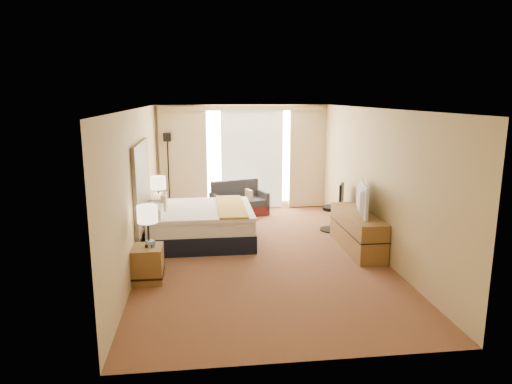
{
  "coord_description": "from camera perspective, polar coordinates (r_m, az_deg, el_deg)",
  "views": [
    {
      "loc": [
        -1.02,
        -7.84,
        2.81
      ],
      "look_at": [
        -0.02,
        0.4,
        1.06
      ],
      "focal_mm": 32.0,
      "sensor_mm": 36.0,
      "label": 1
    }
  ],
  "objects": [
    {
      "name": "desk_chair",
      "position": [
        9.77,
        9.84,
        -2.21
      ],
      "size": [
        0.52,
        0.51,
        1.02
      ],
      "rotation": [
        0.0,
        0.0,
        -0.43
      ],
      "color": "black",
      "rests_on": "floor"
    },
    {
      "name": "bed",
      "position": [
        9.02,
        -6.95,
        -3.96
      ],
      "size": [
        2.0,
        1.83,
        0.97
      ],
      "color": "black",
      "rests_on": "floor"
    },
    {
      "name": "wall_right",
      "position": [
        8.57,
        14.53,
        1.39
      ],
      "size": [
        0.02,
        7.0,
        2.6
      ],
      "primitive_type": "cube",
      "color": "tan",
      "rests_on": "ground"
    },
    {
      "name": "floor",
      "position": [
        8.39,
        0.45,
        -7.64
      ],
      "size": [
        4.2,
        7.0,
        0.02
      ],
      "primitive_type": "cube",
      "color": "#511C17",
      "rests_on": "ground"
    },
    {
      "name": "lamp_right",
      "position": [
        9.56,
        -12.14,
        1.05
      ],
      "size": [
        0.31,
        0.31,
        0.65
      ],
      "color": "black",
      "rests_on": "nightstand_right"
    },
    {
      "name": "wall_back",
      "position": [
        11.49,
        -1.78,
        4.37
      ],
      "size": [
        4.2,
        0.02,
        2.6
      ],
      "primitive_type": "cube",
      "color": "tan",
      "rests_on": "ground"
    },
    {
      "name": "window",
      "position": [
        11.48,
        -0.52,
        4.47
      ],
      "size": [
        2.3,
        0.02,
        2.3
      ],
      "primitive_type": "cube",
      "color": "silver",
      "rests_on": "wall_back"
    },
    {
      "name": "ceiling",
      "position": [
        7.91,
        0.48,
        10.4
      ],
      "size": [
        4.2,
        7.0,
        0.02
      ],
      "primitive_type": "cube",
      "color": "silver",
      "rests_on": "wall_back"
    },
    {
      "name": "wall_left",
      "position": [
        8.06,
        -14.51,
        0.74
      ],
      "size": [
        0.02,
        7.0,
        2.6
      ],
      "primitive_type": "cube",
      "color": "tan",
      "rests_on": "ground"
    },
    {
      "name": "telephone",
      "position": [
        9.43,
        -11.81,
        -1.96
      ],
      "size": [
        0.2,
        0.16,
        0.08
      ],
      "primitive_type": "cube",
      "rotation": [
        0.0,
        0.0,
        0.04
      ],
      "color": "black",
      "rests_on": "nightstand_right"
    },
    {
      "name": "floor_lamp",
      "position": [
        11.26,
        -10.95,
        4.39
      ],
      "size": [
        0.25,
        0.25,
        1.94
      ],
      "color": "black",
      "rests_on": "floor"
    },
    {
      "name": "media_dresser",
      "position": [
        8.7,
        12.54,
        -4.8
      ],
      "size": [
        0.5,
        1.8,
        0.7
      ],
      "primitive_type": "cube",
      "color": "brown",
      "rests_on": "floor"
    },
    {
      "name": "curtains",
      "position": [
        11.36,
        -1.75,
        4.83
      ],
      "size": [
        4.12,
        0.19,
        2.56
      ],
      "color": "beige",
      "rests_on": "floor"
    },
    {
      "name": "tissue_box",
      "position": [
        7.19,
        -13.05,
        -6.3
      ],
      "size": [
        0.14,
        0.14,
        0.1
      ],
      "primitive_type": "cube",
      "rotation": [
        0.0,
        0.0,
        0.4
      ],
      "color": "#82A3C9",
      "rests_on": "nightstand_left"
    },
    {
      "name": "lamp_left",
      "position": [
        7.07,
        -13.42,
        -2.8
      ],
      "size": [
        0.31,
        0.31,
        0.65
      ],
      "color": "black",
      "rests_on": "nightstand_left"
    },
    {
      "name": "nightstand_left",
      "position": [
        7.3,
        -13.34,
        -8.74
      ],
      "size": [
        0.45,
        0.52,
        0.55
      ],
      "primitive_type": "cube",
      "color": "brown",
      "rests_on": "floor"
    },
    {
      "name": "nightstand_right",
      "position": [
        9.67,
        -11.75,
        -3.53
      ],
      "size": [
        0.45,
        0.52,
        0.55
      ],
      "primitive_type": "cube",
      "color": "brown",
      "rests_on": "floor"
    },
    {
      "name": "wall_front",
      "position": [
        4.71,
        5.97,
        -6.87
      ],
      "size": [
        4.2,
        0.02,
        2.6
      ],
      "primitive_type": "cube",
      "color": "tan",
      "rests_on": "ground"
    },
    {
      "name": "loveseat",
      "position": [
        10.98,
        -2.16,
        -1.48
      ],
      "size": [
        1.45,
        1.06,
        0.81
      ],
      "rotation": [
        0.0,
        0.0,
        0.32
      ],
      "color": "#4E1618",
      "rests_on": "floor"
    },
    {
      "name": "headboard",
      "position": [
        8.25,
        -14.05,
        0.88
      ],
      "size": [
        0.06,
        1.85,
        1.5
      ],
      "primitive_type": "cube",
      "color": "black",
      "rests_on": "wall_left"
    },
    {
      "name": "television",
      "position": [
        8.43,
        12.65,
        -0.86
      ],
      "size": [
        0.37,
        1.0,
        0.58
      ],
      "primitive_type": "imported",
      "rotation": [
        0.0,
        0.0,
        1.33
      ],
      "color": "black",
      "rests_on": "media_dresser"
    }
  ]
}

